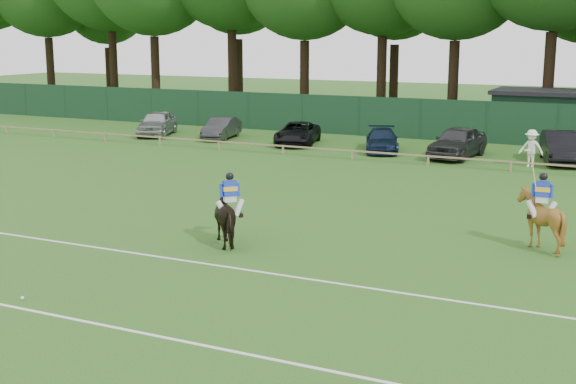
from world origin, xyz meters
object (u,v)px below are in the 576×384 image
Objects in this scene: horse_chestnut at (541,220)px; sedan_grey at (221,128)px; polo_ball at (22,298)px; suv_black at (297,133)px; sedan_navy at (382,140)px; hatch_grey at (457,142)px; utility_shed at (564,116)px; sedan_silver at (157,123)px; spectator_left at (531,148)px; estate_black at (561,147)px; horse_dark at (230,217)px.

horse_chestnut is 0.46× the size of sedan_grey.
suv_black is at bearing 100.84° from polo_ball.
hatch_grey is (4.24, -0.27, 0.20)m from sedan_navy.
suv_black is 0.56× the size of utility_shed.
sedan_silver is at bearing 166.66° from suv_black.
sedan_navy is (10.62, -0.65, -0.03)m from sedan_grey.
suv_black is 13.68m from spectator_left.
estate_black is 8.47m from utility_shed.
estate_black is at bearing 70.75° from polo_ball.
suv_black is (-16.00, 17.00, -0.26)m from horse_chestnut.
sedan_navy is at bearing -134.23° from utility_shed.
horse_dark is at bearing -84.87° from suv_black.
horse_chestnut is 15.16m from spectator_left.
polo_ball is (5.21, -27.23, -0.61)m from suv_black.
suv_black is at bearing -114.33° from horse_dark.
horse_chestnut reaches higher than sedan_navy.
horse_chestnut is at bearing -78.83° from spectator_left.
horse_chestnut reaches higher than hatch_grey.
sedan_silver is 4.53m from sedan_grey.
sedan_grey reaches higher than sedan_navy.
hatch_grey reaches higher than polo_ball.
estate_black is at bearing 13.96° from hatch_grey.
suv_black is 0.99× the size of estate_black.
horse_chestnut reaches higher than suv_black.
sedan_silver is 0.97× the size of estate_black.
hatch_grey is (9.60, -0.75, 0.17)m from suv_black.
hatch_grey is at bearing -75.48° from horse_chestnut.
sedan_grey is at bearing 165.70° from estate_black.
sedan_navy is at bearing 89.69° from polo_ball.
sedan_navy is 12.25m from utility_shed.
horse_dark is 9.41m from horse_chestnut.
utility_shed is (13.88, 8.27, 0.89)m from suv_black.
suv_black is at bearing -53.72° from horse_chestnut.
spectator_left reaches higher than sedan_silver.
sedan_grey is 20.81m from utility_shed.
polo_ball is (-10.79, -10.23, -0.87)m from horse_chestnut.
sedan_grey is 5.27m from suv_black.
horse_chestnut is at bearing -76.92° from sedan_navy.
sedan_navy is 26.76m from polo_ball.
horse_dark reaches higher than hatch_grey.
sedan_grey is 43.88× the size of polo_ball.
horse_dark is at bearing 15.61° from horse_chestnut.
horse_chestnut is 30.79m from sedan_silver.
spectator_left reaches higher than horse_chestnut.
horse_dark is 1.11× the size of spectator_left.
horse_chestnut is 0.38× the size of estate_black.
horse_dark is 19.58m from spectator_left.
suv_black is 16.18m from utility_shed.
sedan_navy reaches higher than polo_ball.
polo_ball is (-8.31, -25.18, -0.87)m from spectator_left.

